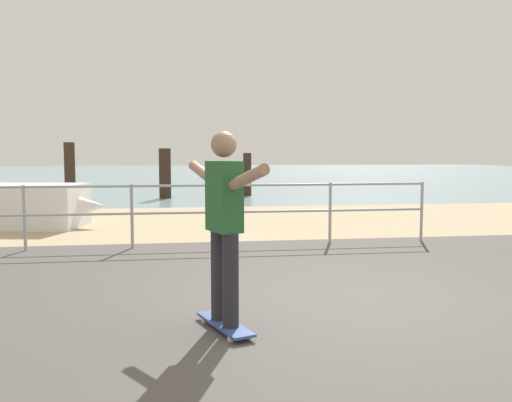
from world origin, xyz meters
TOP-DOWN VIEW (x-y plane):
  - ground_plane at (0.00, -1.00)m, footprint 24.00×10.00m
  - beach_strip at (0.00, 7.00)m, footprint 24.00×6.00m
  - sea_surface at (0.00, 35.00)m, footprint 72.00×50.00m
  - railing_fence at (-2.44, 3.60)m, footprint 9.90×0.05m
  - skateboard at (-1.33, -0.66)m, footprint 0.46×0.82m
  - skateboarder at (-1.33, -0.66)m, footprint 0.57×1.39m
  - groyne_post_1 at (-4.98, 12.13)m, footprint 0.32×0.32m
  - groyne_post_2 at (-2.11, 13.21)m, footprint 0.40×0.40m
  - groyne_post_3 at (0.77, 13.86)m, footprint 0.29×0.29m

SIDE VIEW (x-z plane):
  - ground_plane at x=0.00m, z-range -0.02..0.02m
  - beach_strip at x=0.00m, z-range -0.02..0.02m
  - sea_surface at x=0.00m, z-range -0.02..0.02m
  - skateboard at x=-1.33m, z-range 0.03..0.11m
  - railing_fence at x=-2.44m, z-range 0.17..1.22m
  - groyne_post_3 at x=0.77m, z-range 0.00..1.54m
  - groyne_post_2 at x=-2.11m, z-range 0.00..1.69m
  - groyne_post_1 at x=-4.98m, z-range 0.00..1.87m
  - skateboarder at x=-1.33m, z-range 0.19..1.84m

